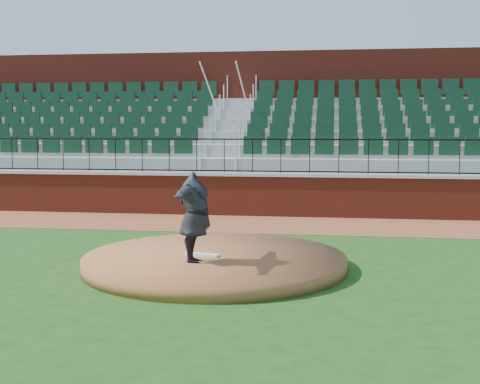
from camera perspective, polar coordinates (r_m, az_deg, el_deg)
name	(u,v)px	position (r m, az deg, el deg)	size (l,w,h in m)	color
ground	(229,268)	(12.11, -1.03, -6.87)	(90.00, 90.00, 0.00)	#194112
warning_track	(260,224)	(17.36, 1.86, -2.91)	(34.00, 3.20, 0.01)	brown
field_wall	(266,196)	(18.86, 2.41, -0.37)	(34.00, 0.35, 1.20)	maroon
wall_cap	(266,174)	(18.80, 2.41, 1.59)	(34.00, 0.45, 0.10)	#B7B7B7
wall_railing	(267,156)	(18.77, 2.42, 3.27)	(34.00, 0.05, 1.00)	black
seating_stands	(275,138)	(21.46, 3.17, 4.95)	(34.00, 5.10, 4.60)	gray
concourse_wall	(281,124)	(24.25, 3.77, 6.13)	(34.00, 0.50, 5.50)	maroon
pitchers_mound	(215,261)	(12.09, -2.29, -6.29)	(5.00, 5.00, 0.25)	brown
pitching_rubber	(202,255)	(11.99, -3.49, -5.68)	(0.68, 0.17, 0.05)	silver
pitcher	(195,217)	(11.31, -4.11, -2.29)	(2.02, 0.55, 1.64)	black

